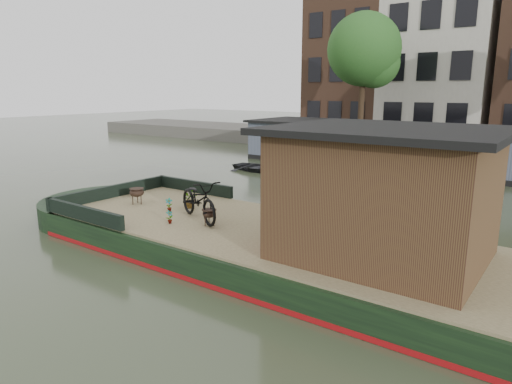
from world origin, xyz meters
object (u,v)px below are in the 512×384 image
Objects in this scene: bicycle at (199,200)px; brazier_front at (209,217)px; potted_plant_a at (169,205)px; cabin at (384,192)px; brazier_rear at (137,196)px; dinghy at (259,165)px.

brazier_front is at bearing -89.29° from bicycle.
bicycle is 5.32× the size of potted_plant_a.
cabin is 4.51m from bicycle.
brazier_rear is (-6.90, -0.10, -1.01)m from cabin.
dinghy is (-3.82, 9.28, -0.54)m from potted_plant_a.
bicycle is at bearing -4.66° from potted_plant_a.
brazier_front is at bearing -144.88° from dinghy.
cabin reaches higher than bicycle.
cabin is 10.31× the size of brazier_front.
bicycle is at bearing -176.87° from cabin.
brazier_rear is (-1.31, 0.05, 0.04)m from potted_plant_a.
potted_plant_a is 0.81× the size of brazier_rear.
bicycle reaches higher than brazier_front.
bicycle reaches higher than potted_plant_a.
brazier_front is 11.07m from dinghy.
dinghy is at bearing 135.85° from cabin.
brazier_rear is at bearing 110.38° from bicycle.
potted_plant_a is 10.05m from dinghy.
cabin reaches higher than potted_plant_a.
brazier_front is (0.53, -0.22, -0.31)m from bicycle.
dinghy is at bearing 119.75° from brazier_front.
cabin is 9.08× the size of brazier_rear.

